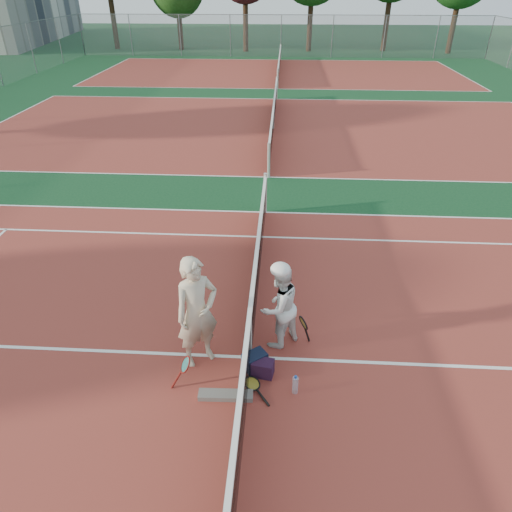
# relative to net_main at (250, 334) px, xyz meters

# --- Properties ---
(ground) EXTENTS (130.00, 130.00, 0.00)m
(ground) POSITION_rel_net_main_xyz_m (0.00, 0.00, -0.51)
(ground) COLOR #0F381C
(ground) RESTS_ON ground
(court_main) EXTENTS (23.77, 10.97, 0.01)m
(court_main) POSITION_rel_net_main_xyz_m (0.00, 0.00, -0.51)
(court_main) COLOR maroon
(court_main) RESTS_ON ground
(court_far_a) EXTENTS (23.77, 10.97, 0.01)m
(court_far_a) POSITION_rel_net_main_xyz_m (0.00, 13.50, -0.51)
(court_far_a) COLOR maroon
(court_far_a) RESTS_ON ground
(court_far_b) EXTENTS (23.77, 10.97, 0.01)m
(court_far_b) POSITION_rel_net_main_xyz_m (0.00, 27.00, -0.51)
(court_far_b) COLOR maroon
(court_far_b) RESTS_ON ground
(net_main) EXTENTS (0.10, 10.98, 1.02)m
(net_main) POSITION_rel_net_main_xyz_m (0.00, 0.00, 0.00)
(net_main) COLOR black
(net_main) RESTS_ON ground
(net_far_a) EXTENTS (0.10, 10.98, 1.02)m
(net_far_a) POSITION_rel_net_main_xyz_m (0.00, 13.50, 0.00)
(net_far_a) COLOR black
(net_far_a) RESTS_ON ground
(net_far_b) EXTENTS (0.10, 10.98, 1.02)m
(net_far_b) POSITION_rel_net_main_xyz_m (0.00, 27.00, 0.00)
(net_far_b) COLOR black
(net_far_b) RESTS_ON ground
(fence_back) EXTENTS (32.00, 0.06, 3.00)m
(fence_back) POSITION_rel_net_main_xyz_m (0.00, 34.00, 0.99)
(fence_back) COLOR slate
(fence_back) RESTS_ON ground
(player_a) EXTENTS (0.83, 0.78, 1.92)m
(player_a) POSITION_rel_net_main_xyz_m (-0.81, -0.07, 0.45)
(player_a) COLOR beige
(player_a) RESTS_ON ground
(player_b) EXTENTS (0.94, 0.93, 1.53)m
(player_b) POSITION_rel_net_main_xyz_m (0.45, 0.41, 0.25)
(player_b) COLOR white
(player_b) RESTS_ON ground
(racket_red) EXTENTS (0.41, 0.38, 0.53)m
(racket_red) POSITION_rel_net_main_xyz_m (-0.93, -0.63, -0.24)
(racket_red) COLOR maroon
(racket_red) RESTS_ON ground
(racket_black_held) EXTENTS (0.31, 0.34, 0.58)m
(racket_black_held) POSITION_rel_net_main_xyz_m (0.86, 0.39, -0.22)
(racket_black_held) COLOR black
(racket_black_held) RESTS_ON ground
(racket_spare) EXTENTS (0.57, 0.64, 0.08)m
(racket_spare) POSITION_rel_net_main_xyz_m (0.07, -0.61, -0.47)
(racket_spare) COLOR black
(racket_spare) RESTS_ON ground
(sports_bag_navy) EXTENTS (0.44, 0.41, 0.29)m
(sports_bag_navy) POSITION_rel_net_main_xyz_m (0.08, -0.22, -0.37)
(sports_bag_navy) COLOR black
(sports_bag_navy) RESTS_ON ground
(sports_bag_purple) EXTENTS (0.37, 0.29, 0.27)m
(sports_bag_purple) POSITION_rel_net_main_xyz_m (0.22, -0.36, -0.37)
(sports_bag_purple) COLOR black
(sports_bag_purple) RESTS_ON ground
(net_cover_canvas) EXTENTS (0.82, 0.21, 0.09)m
(net_cover_canvas) POSITION_rel_net_main_xyz_m (-0.31, -0.86, -0.47)
(net_cover_canvas) COLOR #605C57
(net_cover_canvas) RESTS_ON ground
(water_bottle) EXTENTS (0.09, 0.09, 0.30)m
(water_bottle) POSITION_rel_net_main_xyz_m (0.72, -0.70, -0.36)
(water_bottle) COLOR silver
(water_bottle) RESTS_ON ground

